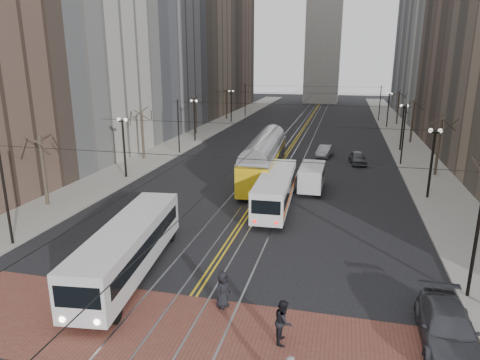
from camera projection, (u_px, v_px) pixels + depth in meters
The scene contains 21 objects.
ground at pixel (200, 286), 21.71m from camera, with size 260.00×260.00×0.00m, color black.
sidewalk_left at pixel (202, 133), 67.21m from camera, with size 5.00×140.00×0.15m, color gray.
sidewalk_right at pixel (404, 141), 60.38m from camera, with size 5.00×140.00×0.15m, color gray.
crosswalk_band at pixel (169, 333), 17.97m from camera, with size 25.00×6.00×0.01m, color brown.
streetcar_rails at pixel (298, 137), 63.82m from camera, with size 4.80×130.00×0.02m, color gray.
centre_lines at pixel (298, 137), 63.81m from camera, with size 0.42×130.00×0.01m, color gold.
building_left_mid at pixel (137, 21), 65.97m from camera, with size 16.00×20.00×34.00m, color slate.
building_left_far at pixel (213, 22), 102.59m from camera, with size 16.00×20.00×40.00m, color brown.
building_right_far at pixel (442, 17), 90.97m from camera, with size 16.00×20.00×40.00m, color slate.
lamp_posts at pixel (282, 137), 47.86m from camera, with size 27.60×57.20×5.60m.
street_trees at pixel (290, 128), 53.94m from camera, with size 31.68×53.28×5.60m.
trolley_wires at pixel (290, 121), 53.29m from camera, with size 25.96×120.00×6.60m.
transit_bus at pixel (129, 249), 22.67m from camera, with size 2.34×11.22×2.81m, color silver.
streetcar at pixel (264, 163), 40.33m from camera, with size 2.68×14.44×3.40m, color gold.
rear_bus at pixel (275, 191), 32.92m from camera, with size 2.27×10.43×2.72m, color silver.
cargo_van at pixel (312, 178), 37.43m from camera, with size 1.95×5.06×2.24m, color silver.
sedan_grey at pixel (358, 158), 47.29m from camera, with size 1.60×3.98×1.36m, color #404448.
sedan_silver at pixel (325, 151), 50.92m from camera, with size 1.42×4.07×1.34m, color #93959A.
sedan_parked at pixel (447, 328), 17.11m from camera, with size 2.09×5.15×1.49m, color #3C3D43.
pedestrian_a at pixel (223, 290), 19.70m from camera, with size 0.85×0.55×1.74m, color black.
pedestrian_c at pixel (283, 321), 17.21m from camera, with size 0.90×0.70×1.86m, color black.
Camera 1 is at (6.58, -18.41, 11.07)m, focal length 32.00 mm.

